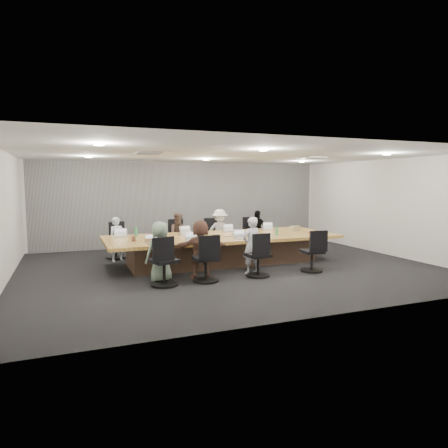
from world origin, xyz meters
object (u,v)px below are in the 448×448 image
object	(u,v)px
laptop_0	(120,236)
bottle_green_right	(277,231)
stapler	(216,236)
chair_2	(216,238)
laptop_2	(227,231)
bottle_green_left	(136,232)
chair_6	(258,259)
laptop_6	(242,239)
person_1	(179,235)
chair_5	(206,262)
person_5	(201,249)
bottle_clear	(182,233)
laptop_5	(193,241)
chair_0	(116,244)
canvas_bag	(295,229)
person_2	(220,232)
laptop_1	(185,233)
snack_packet	(312,232)
chair_3	(252,236)
person_3	(257,231)
person_6	(251,245)
mug_brown	(134,239)
chair_7	(312,255)
person_0	(117,239)
laptop_3	(265,229)
chair_4	(164,265)
person_4	(160,252)
conference_table	(223,248)
chair_1	(176,240)
laptop_4	(155,244)

from	to	relation	value
laptop_0	bottle_green_right	bearing A→B (deg)	166.81
stapler	chair_2	bearing A→B (deg)	79.39
laptop_2	bottle_green_left	xyz separation A→B (m)	(-2.58, -0.21, 0.12)
chair_6	laptop_6	world-z (taller)	chair_6
person_1	laptop_6	distance (m)	2.37
chair_5	bottle_green_right	xyz separation A→B (m)	(2.39, 1.22, 0.43)
person_5	bottle_clear	size ratio (longest dim) A/B	6.06
laptop_5	laptop_6	bearing A→B (deg)	-6.90
chair_0	stapler	world-z (taller)	chair_0
canvas_bag	person_2	bearing A→B (deg)	146.39
laptop_1	snack_packet	world-z (taller)	snack_packet
chair_3	snack_packet	xyz separation A→B (m)	(0.80, -2.12, 0.34)
laptop_1	bottle_clear	distance (m)	0.78
person_3	snack_packet	xyz separation A→B (m)	(0.80, -1.77, 0.12)
chair_2	snack_packet	size ratio (longest dim) A/B	4.65
person_5	person_6	size ratio (longest dim) A/B	0.99
bottle_green_left	mug_brown	xyz separation A→B (m)	(-0.18, -0.82, -0.07)
person_2	laptop_5	size ratio (longest dim) A/B	3.90
stapler	snack_packet	size ratio (longest dim) A/B	0.93
laptop_0	chair_5	bearing A→B (deg)	125.83
person_3	bottle_green_right	world-z (taller)	person_3
chair_7	person_5	size ratio (longest dim) A/B	0.62
person_2	laptop_2	bearing A→B (deg)	-75.56
laptop_2	laptop_5	size ratio (longest dim) A/B	0.88
person_0	laptop_3	size ratio (longest dim) A/B	4.07
laptop_0	bottle_green_right	distance (m)	4.08
chair_4	laptop_6	bearing A→B (deg)	7.31
person_4	conference_table	bearing A→B (deg)	-157.44
bottle_green_left	person_4	bearing A→B (deg)	-84.18
chair_7	laptop_3	world-z (taller)	chair_7
chair_2	chair_7	world-z (taller)	chair_2
laptop_6	chair_7	bearing A→B (deg)	-28.04
bottle_green_left	chair_1	bearing A→B (deg)	39.47
chair_7	laptop_0	world-z (taller)	chair_7
person_6	bottle_green_left	bearing A→B (deg)	-50.69
person_3	snack_packet	size ratio (longest dim) A/B	6.99
chair_7	person_3	bearing A→B (deg)	96.21
laptop_3	bottle_green_right	xyz separation A→B (m)	(-0.32, -1.28, 0.11)
bottle_green_right	stapler	world-z (taller)	bottle_green_right
person_1	bottle_green_left	bearing A→B (deg)	-139.84
person_2	bottle_green_right	size ratio (longest dim) A/B	5.75
person_2	bottle_clear	world-z (taller)	person_2
person_1	stapler	distance (m)	1.68
chair_0	laptop_2	xyz separation A→B (m)	(2.97, -0.90, 0.34)
laptop_2	snack_packet	bearing A→B (deg)	143.16
chair_5	laptop_4	distance (m)	1.32
chair_6	person_1	size ratio (longest dim) A/B	0.65
person_4	laptop_3	bearing A→B (deg)	-161.34
chair_2	snack_packet	bearing A→B (deg)	150.12
person_1	laptop_5	xyz separation A→B (m)	(-0.25, -2.15, 0.12)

